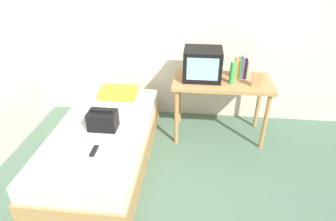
{
  "coord_description": "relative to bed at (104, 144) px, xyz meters",
  "views": [
    {
      "loc": [
        0.2,
        -1.72,
        2.16
      ],
      "look_at": [
        -0.1,
        1.04,
        0.56
      ],
      "focal_mm": 30.72,
      "sensor_mm": 36.0,
      "label": 1
    }
  ],
  "objects": [
    {
      "name": "picture_frame",
      "position": [
        1.68,
        0.52,
        0.63
      ],
      "size": [
        0.11,
        0.02,
        0.17
      ],
      "primitive_type": "cube",
      "color": "#B27F4C",
      "rests_on": "desk"
    },
    {
      "name": "pillow",
      "position": [
        0.01,
        0.73,
        0.28
      ],
      "size": [
        0.46,
        0.29,
        0.11
      ],
      "primitive_type": "cube",
      "color": "yellow",
      "rests_on": "bed"
    },
    {
      "name": "water_bottle",
      "position": [
        1.41,
        0.58,
        0.68
      ],
      "size": [
        0.07,
        0.07,
        0.26
      ],
      "primitive_type": "cylinder",
      "color": "green",
      "rests_on": "desk"
    },
    {
      "name": "wall_back",
      "position": [
        0.8,
        1.2,
        1.08
      ],
      "size": [
        5.2,
        0.1,
        2.6
      ],
      "primitive_type": "cube",
      "color": "beige",
      "rests_on": "ground"
    },
    {
      "name": "tv",
      "position": [
        1.06,
        0.69,
        0.73
      ],
      "size": [
        0.44,
        0.39,
        0.36
      ],
      "color": "black",
      "rests_on": "desk"
    },
    {
      "name": "magazine",
      "position": [
        -0.14,
        -0.32,
        0.23
      ],
      "size": [
        0.21,
        0.29,
        0.01
      ],
      "primitive_type": "cube",
      "color": "white",
      "rests_on": "bed"
    },
    {
      "name": "remote_silver",
      "position": [
        -0.21,
        0.15,
        0.24
      ],
      "size": [
        0.04,
        0.14,
        0.02
      ],
      "primitive_type": "cube",
      "color": "#B7B7BC",
      "rests_on": "bed"
    },
    {
      "name": "bed",
      "position": [
        0.0,
        0.0,
        0.0
      ],
      "size": [
        1.0,
        2.0,
        0.45
      ],
      "color": "#B27F4C",
      "rests_on": "ground"
    },
    {
      "name": "remote_dark",
      "position": [
        0.07,
        -0.43,
        0.24
      ],
      "size": [
        0.04,
        0.16,
        0.02
      ],
      "primitive_type": "cube",
      "color": "black",
      "rests_on": "bed"
    },
    {
      "name": "handbag",
      "position": [
        0.04,
        -0.02,
        0.33
      ],
      "size": [
        0.3,
        0.2,
        0.22
      ],
      "color": "black",
      "rests_on": "bed"
    },
    {
      "name": "book_row",
      "position": [
        1.53,
        0.78,
        0.67
      ],
      "size": [
        0.16,
        0.15,
        0.24
      ],
      "color": "#CC7233",
      "rests_on": "desk"
    },
    {
      "name": "desk",
      "position": [
        1.31,
        0.66,
        0.45
      ],
      "size": [
        1.16,
        0.6,
        0.77
      ],
      "color": "#B27F4C",
      "rests_on": "ground"
    }
  ]
}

